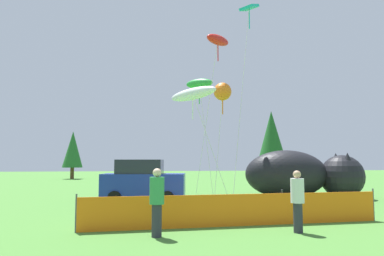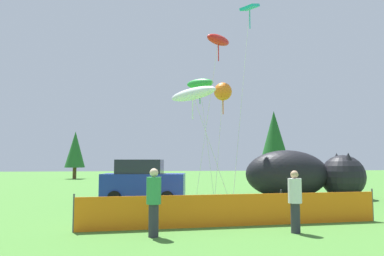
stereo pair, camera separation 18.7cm
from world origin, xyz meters
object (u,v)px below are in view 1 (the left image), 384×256
Objects in this scene: folding_chair at (278,200)px; inflatable_cat at (301,176)px; parked_car at (143,182)px; kite_red_lizard at (218,41)px; spectator_in_green_shirt at (157,199)px; spectator_in_white_shirt at (298,199)px; kite_orange_flower at (223,92)px; kite_white_ghost at (193,94)px; kite_teal_diamond at (249,12)px; kite_green_fish at (199,84)px.

inflatable_cat reaches higher than folding_chair.
kite_red_lizard reaches higher than parked_car.
folding_chair is at bearing 36.20° from spectator_in_green_shirt.
parked_car is at bearing 91.35° from spectator_in_green_shirt.
kite_orange_flower reaches higher than spectator_in_white_shirt.
folding_chair is 11.65m from kite_red_lizard.
folding_chair is (5.04, -4.65, -0.47)m from parked_car.
kite_teal_diamond is at bearing 31.51° from kite_white_ghost.
kite_green_fish reaches higher than inflatable_cat.
spectator_in_green_shirt is at bearing 63.32° from folding_chair.
kite_red_lizard is at bearing 88.73° from spectator_in_white_shirt.
kite_red_lizard is (-0.04, 0.96, 3.31)m from kite_orange_flower.
folding_chair is 11.18m from kite_green_fish.
folding_chair is 0.13× the size of kite_green_fish.
parked_car is 5.00m from kite_white_ghost.
kite_orange_flower reaches higher than folding_chair.
kite_white_ghost is (-6.18, -1.07, 4.18)m from inflatable_cat.
kite_white_ghost is at bearing 102.22° from spectator_in_white_shirt.
kite_green_fish reaches higher than kite_orange_flower.
spectator_in_white_shirt is (-4.41, -9.23, -0.25)m from inflatable_cat.
kite_orange_flower is at bearing -58.29° from folding_chair.
kite_teal_diamond reaches higher than spectator_in_white_shirt.
spectator_in_green_shirt is at bearing -104.93° from kite_green_fish.
folding_chair is at bearing -109.98° from inflatable_cat.
inflatable_cat is 10.23m from spectator_in_white_shirt.
parked_car is at bearing -155.03° from kite_orange_flower.
kite_green_fish is at bearing 76.02° from kite_white_ghost.
inflatable_cat reaches higher than spectator_in_white_shirt.
kite_red_lizard is (4.27, 11.25, 8.27)m from spectator_in_green_shirt.
folding_chair is at bearing -32.29° from parked_car.
kite_white_ghost reaches higher than folding_chair.
parked_car is 2.38× the size of spectator_in_white_shirt.
kite_teal_diamond is at bearing 79.40° from spectator_in_white_shirt.
kite_red_lizard reaches higher than spectator_in_green_shirt.
inflatable_cat is (8.62, 1.01, 0.18)m from parked_car.
inflatable_cat is 1.01× the size of kite_orange_flower.
kite_green_fish is (1.12, 4.51, 1.49)m from kite_white_ghost.
kite_teal_diamond is at bearing 165.97° from inflatable_cat.
spectator_in_green_shirt is 15.53m from kite_teal_diamond.
parked_car is at bearing -160.14° from kite_teal_diamond.
kite_orange_flower reaches higher than parked_car.
kite_orange_flower is (-4.12, 1.08, 4.75)m from inflatable_cat.
kite_teal_diamond is 1.75× the size of kite_orange_flower.
kite_teal_diamond is at bearing 30.28° from parked_car.
spectator_in_white_shirt is at bearing -91.27° from kite_red_lizard.
spectator_in_green_shirt is 1.04× the size of spectator_in_white_shirt.
folding_chair is 0.08× the size of kite_teal_diamond.
inflatable_cat is at bearing 17.12° from parked_car.
folding_chair is 0.10× the size of kite_red_lizard.
kite_red_lizard is at bearing -57.32° from kite_green_fish.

